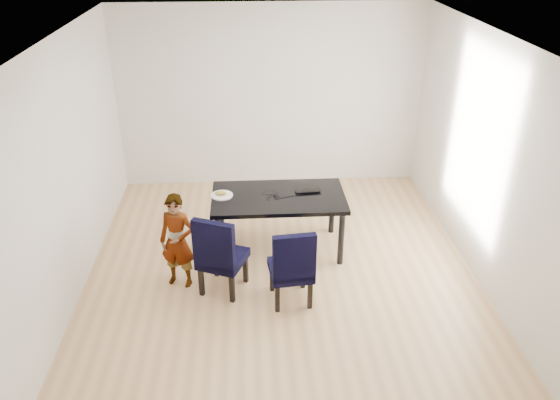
{
  "coord_description": "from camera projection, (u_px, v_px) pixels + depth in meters",
  "views": [
    {
      "loc": [
        -0.34,
        -5.31,
        3.74
      ],
      "look_at": [
        0.0,
        0.2,
        0.85
      ],
      "focal_mm": 35.0,
      "sensor_mm": 36.0,
      "label": 1
    }
  ],
  "objects": [
    {
      "name": "plate",
      "position": [
        222.0,
        195.0,
        6.54
      ],
      "size": [
        0.27,
        0.27,
        0.01
      ],
      "primitive_type": "cylinder",
      "rotation": [
        0.0,
        0.0,
        -0.01
      ],
      "color": "silver",
      "rests_on": "dining_table"
    },
    {
      "name": "wall_left",
      "position": [
        66.0,
        173.0,
        5.7
      ],
      "size": [
        0.01,
        5.0,
        2.7
      ],
      "primitive_type": "cube",
      "color": "white",
      "rests_on": "ground"
    },
    {
      "name": "ceiling",
      "position": [
        281.0,
        37.0,
        5.19
      ],
      "size": [
        4.5,
        5.0,
        0.01
      ],
      "primitive_type": "cube",
      "color": "white",
      "rests_on": "wall_back"
    },
    {
      "name": "dining_table",
      "position": [
        279.0,
        223.0,
        6.72
      ],
      "size": [
        1.6,
        0.9,
        0.75
      ],
      "primitive_type": "cube",
      "color": "black",
      "rests_on": "floor"
    },
    {
      "name": "floor",
      "position": [
        281.0,
        272.0,
        6.45
      ],
      "size": [
        4.5,
        5.0,
        0.01
      ],
      "primitive_type": "cube",
      "color": "tan",
      "rests_on": "ground"
    },
    {
      "name": "chair_left",
      "position": [
        223.0,
        252.0,
        5.94
      ],
      "size": [
        0.61,
        0.62,
        0.96
      ],
      "primitive_type": "cube",
      "rotation": [
        0.0,
        0.0,
        -0.39
      ],
      "color": "black",
      "rests_on": "floor"
    },
    {
      "name": "wall_right",
      "position": [
        487.0,
        162.0,
        5.94
      ],
      "size": [
        0.01,
        5.0,
        2.7
      ],
      "primitive_type": "cube",
      "color": "white",
      "rests_on": "ground"
    },
    {
      "name": "cable_tangle",
      "position": [
        273.0,
        198.0,
        6.49
      ],
      "size": [
        0.16,
        0.16,
        0.01
      ],
      "primitive_type": "torus",
      "rotation": [
        0.0,
        0.0,
        0.03
      ],
      "color": "black",
      "rests_on": "dining_table"
    },
    {
      "name": "chair_right",
      "position": [
        291.0,
        264.0,
        5.78
      ],
      "size": [
        0.49,
        0.51,
        0.92
      ],
      "primitive_type": "cube",
      "rotation": [
        0.0,
        0.0,
        0.11
      ],
      "color": "black",
      "rests_on": "floor"
    },
    {
      "name": "sandwich",
      "position": [
        221.0,
        193.0,
        6.51
      ],
      "size": [
        0.14,
        0.07,
        0.06
      ],
      "primitive_type": "ellipsoid",
      "rotation": [
        0.0,
        0.0,
        -0.02
      ],
      "color": "olive",
      "rests_on": "plate"
    },
    {
      "name": "wall_front",
      "position": [
        305.0,
        322.0,
        3.61
      ],
      "size": [
        4.5,
        0.01,
        2.7
      ],
      "primitive_type": "cube",
      "color": "silver",
      "rests_on": "ground"
    },
    {
      "name": "wall_back",
      "position": [
        270.0,
        98.0,
        8.04
      ],
      "size": [
        4.5,
        0.01,
        2.7
      ],
      "primitive_type": "cube",
      "color": "silver",
      "rests_on": "ground"
    },
    {
      "name": "laptop",
      "position": [
        307.0,
        189.0,
        6.67
      ],
      "size": [
        0.32,
        0.22,
        0.02
      ],
      "primitive_type": "imported",
      "rotation": [
        0.0,
        0.0,
        3.21
      ],
      "color": "black",
      "rests_on": "dining_table"
    },
    {
      "name": "child",
      "position": [
        177.0,
        241.0,
        5.99
      ],
      "size": [
        0.47,
        0.38,
        1.12
      ],
      "primitive_type": "imported",
      "rotation": [
        0.0,
        0.0,
        -0.31
      ],
      "color": "#FF3C15",
      "rests_on": "floor"
    }
  ]
}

